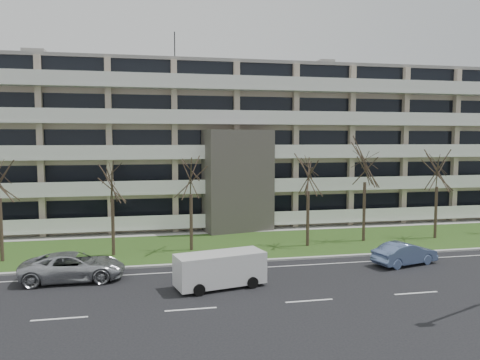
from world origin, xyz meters
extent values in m
plane|color=black|center=(0.00, 0.00, 0.00)|extent=(160.00, 160.00, 0.00)
cube|color=#36531B|center=(0.00, 13.00, 0.03)|extent=(90.00, 10.00, 0.06)
cube|color=#B2B2AD|center=(0.00, 8.00, 0.06)|extent=(90.00, 0.35, 0.12)
cube|color=#B2B2AD|center=(0.00, 18.50, 0.04)|extent=(90.00, 2.00, 0.08)
cube|color=white|center=(0.00, 6.50, 0.01)|extent=(90.00, 0.12, 0.01)
cube|color=#BEAA94|center=(0.00, 25.50, 7.50)|extent=(60.00, 12.00, 15.00)
cube|color=gray|center=(0.00, 25.50, 15.15)|extent=(60.50, 12.50, 0.30)
cube|color=#4C4742|center=(0.00, 18.50, 4.50)|extent=(6.39, 3.69, 9.00)
cube|color=black|center=(0.00, 18.30, 2.00)|extent=(4.92, 1.19, 3.50)
cube|color=gray|center=(-18.00, 25.50, 15.90)|extent=(2.00, 2.00, 1.20)
cylinder|color=black|center=(-5.00, 25.50, 17.00)|extent=(0.10, 0.10, 3.50)
cube|color=black|center=(0.00, 19.48, 2.10)|extent=(58.00, 0.10, 1.80)
cube|color=white|center=(0.00, 18.80, 0.60)|extent=(58.00, 1.40, 0.22)
cube|color=white|center=(0.00, 18.15, 1.20)|extent=(58.00, 0.08, 1.00)
cube|color=black|center=(0.00, 19.48, 5.10)|extent=(58.00, 0.10, 1.80)
cube|color=white|center=(0.00, 18.80, 3.60)|extent=(58.00, 1.40, 0.22)
cube|color=white|center=(0.00, 18.15, 4.20)|extent=(58.00, 0.08, 1.00)
cube|color=black|center=(0.00, 19.48, 8.10)|extent=(58.00, 0.10, 1.80)
cube|color=white|center=(0.00, 18.80, 6.60)|extent=(58.00, 1.40, 0.22)
cube|color=white|center=(0.00, 18.15, 7.20)|extent=(58.00, 0.08, 1.00)
cube|color=black|center=(0.00, 19.48, 11.10)|extent=(58.00, 0.10, 1.80)
cube|color=white|center=(0.00, 18.80, 9.60)|extent=(58.00, 1.40, 0.22)
cube|color=white|center=(0.00, 18.15, 10.20)|extent=(58.00, 0.08, 1.00)
cube|color=black|center=(0.00, 19.48, 14.10)|extent=(58.00, 0.10, 1.80)
cube|color=white|center=(0.00, 18.80, 12.60)|extent=(58.00, 1.40, 0.22)
cube|color=white|center=(0.00, 18.15, 13.20)|extent=(58.00, 0.08, 1.00)
imported|color=#AFB2B7|center=(-12.23, 6.04, 0.81)|extent=(5.83, 2.70, 1.62)
imported|color=#6881B5|center=(8.50, 5.32, 0.74)|extent=(4.73, 2.66, 1.47)
cube|color=silver|center=(-4.07, 3.10, 1.05)|extent=(5.21, 2.86, 1.73)
cube|color=black|center=(-4.07, 3.10, 1.55)|extent=(4.82, 2.65, 0.64)
cube|color=silver|center=(-1.80, 3.61, 0.91)|extent=(0.69, 1.76, 1.10)
cylinder|color=black|center=(-5.39, 1.87, 0.32)|extent=(0.67, 0.36, 0.64)
cylinder|color=black|center=(-5.79, 3.65, 0.32)|extent=(0.67, 0.36, 0.64)
cylinder|color=black|center=(-2.36, 2.55, 0.32)|extent=(0.67, 0.36, 0.64)
cylinder|color=black|center=(-2.76, 4.33, 0.32)|extent=(0.67, 0.36, 0.64)
cylinder|color=#382B21|center=(-17.52, 11.29, 2.14)|extent=(0.24, 0.24, 4.28)
cylinder|color=#382B21|center=(-10.33, 11.50, 2.01)|extent=(0.24, 0.24, 4.03)
cylinder|color=#382B21|center=(-4.81, 11.94, 2.08)|extent=(0.24, 0.24, 4.16)
cylinder|color=#382B21|center=(4.04, 11.56, 2.13)|extent=(0.24, 0.24, 4.26)
cylinder|color=#382B21|center=(9.05, 12.35, 2.39)|extent=(0.24, 0.24, 4.77)
cylinder|color=#382B21|center=(15.37, 12.21, 2.15)|extent=(0.24, 0.24, 4.29)
camera|label=1|loc=(-8.02, -21.93, 8.17)|focal=35.00mm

